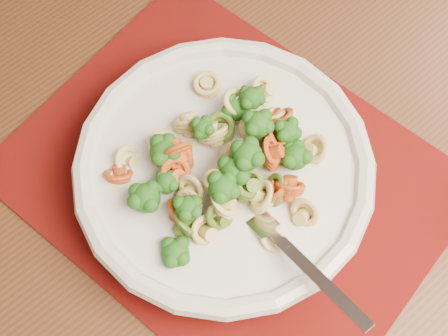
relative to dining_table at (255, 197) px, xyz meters
The scene contains 5 objects.
dining_table is the anchor object (origin of this frame).
placemat 0.12m from the dining_table, 105.36° to the right, with size 0.41×0.32×0.00m, color #5F1004.
pasta_bowl 0.16m from the dining_table, 104.57° to the right, with size 0.29×0.29×0.05m.
pasta_broccoli_heap 0.17m from the dining_table, 104.57° to the right, with size 0.24×0.24×0.06m, color #D8B46A, non-canonical shape.
fork 0.19m from the dining_table, 56.43° to the right, with size 0.19×0.02×0.01m, color silver, non-canonical shape.
Camera 1 is at (-0.44, -0.60, 1.37)m, focal length 50.00 mm.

